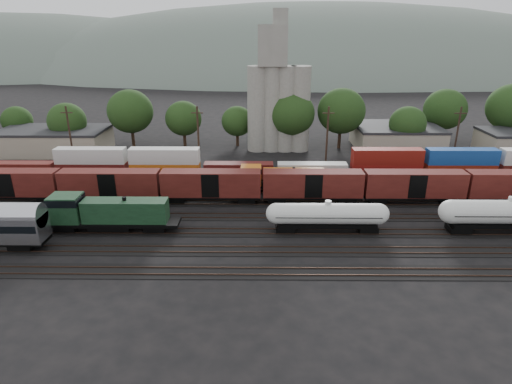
{
  "coord_description": "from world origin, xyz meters",
  "views": [
    {
      "loc": [
        -0.53,
        -55.96,
        25.21
      ],
      "look_at": [
        -1.06,
        2.0,
        3.0
      ],
      "focal_mm": 30.0,
      "sensor_mm": 36.0,
      "label": 1
    }
  ],
  "objects_px": {
    "green_locomotive": "(101,213)",
    "orange_locomotive": "(276,178)",
    "tank_car_a": "(327,215)",
    "grain_silo": "(278,99)"
  },
  "relations": [
    {
      "from": "tank_car_a",
      "to": "grain_silo",
      "type": "xyz_separation_m",
      "value": [
        -5.03,
        41.0,
        8.75
      ]
    },
    {
      "from": "tank_car_a",
      "to": "grain_silo",
      "type": "distance_m",
      "value": 42.22
    },
    {
      "from": "orange_locomotive",
      "to": "grain_silo",
      "type": "bearing_deg",
      "value": 87.58
    },
    {
      "from": "tank_car_a",
      "to": "grain_silo",
      "type": "relative_size",
      "value": 0.55
    },
    {
      "from": "tank_car_a",
      "to": "orange_locomotive",
      "type": "distance_m",
      "value": 16.2
    },
    {
      "from": "orange_locomotive",
      "to": "green_locomotive",
      "type": "bearing_deg",
      "value": -147.33
    },
    {
      "from": "tank_car_a",
      "to": "orange_locomotive",
      "type": "height_order",
      "value": "tank_car_a"
    },
    {
      "from": "green_locomotive",
      "to": "orange_locomotive",
      "type": "distance_m",
      "value": 27.79
    },
    {
      "from": "tank_car_a",
      "to": "orange_locomotive",
      "type": "bearing_deg",
      "value": 112.2
    },
    {
      "from": "green_locomotive",
      "to": "orange_locomotive",
      "type": "bearing_deg",
      "value": 32.67
    }
  ]
}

